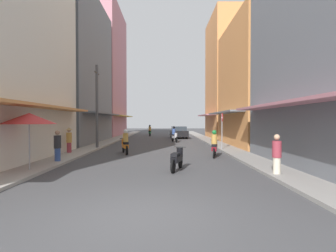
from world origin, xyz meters
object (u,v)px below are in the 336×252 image
motorbike_silver (174,135)px  vendor_umbrella (29,119)px  motorbike_red (178,132)px  pedestrian_crossing (58,147)px  pedestrian_far (69,139)px  utility_pole (97,106)px  motorbike_green (150,131)px  motorbike_maroon (214,145)px  street_sign_no_entry (222,126)px  parked_car (179,132)px  pedestrian_midway (277,156)px  motorbike_orange (125,143)px  motorbike_black (177,158)px

motorbike_silver → vendor_umbrella: size_ratio=0.73×
motorbike_red → pedestrian_crossing: size_ratio=1.07×
motorbike_red → pedestrian_far: pedestrian_far is taller
utility_pole → pedestrian_far: bearing=-106.9°
motorbike_green → pedestrian_crossing: pedestrian_crossing is taller
motorbike_green → pedestrian_crossing: 23.21m
motorbike_silver → pedestrian_far: bearing=-126.3°
motorbike_maroon → street_sign_no_entry: (1.11, 3.10, 1.01)m
pedestrian_far → vendor_umbrella: (0.54, -5.80, 1.25)m
motorbike_green → utility_pole: 16.83m
motorbike_maroon → pedestrian_far: pedestrian_far is taller
pedestrian_crossing → motorbike_silver: bearing=64.3°
parked_car → pedestrian_midway: pedestrian_midway is taller
motorbike_maroon → motorbike_green: same height
motorbike_orange → street_sign_no_entry: 6.84m
motorbike_black → parked_car: 20.69m
pedestrian_crossing → utility_pole: utility_pole is taller
motorbike_maroon → utility_pole: size_ratio=0.28×
pedestrian_midway → street_sign_no_entry: 8.59m
motorbike_silver → motorbike_red: size_ratio=1.01×
motorbike_black → motorbike_red: same height
parked_car → pedestrian_crossing: size_ratio=2.60×
pedestrian_crossing → motorbike_maroon: bearing=15.3°
motorbike_silver → motorbike_red: motorbike_silver is taller
parked_car → vendor_umbrella: size_ratio=1.75×
motorbike_black → motorbike_green: (-2.66, 24.83, 0.20)m
motorbike_green → pedestrian_midway: bearing=-76.4°
motorbike_orange → pedestrian_midway: 9.72m
street_sign_no_entry → pedestrian_far: bearing=-169.6°
motorbike_orange → vendor_umbrella: vendor_umbrella is taller
pedestrian_crossing → street_sign_no_entry: (9.33, 5.35, 0.90)m
motorbike_maroon → parked_car: size_ratio=0.42×
pedestrian_midway → utility_pole: (-9.32, 9.79, 2.42)m
motorbike_green → vendor_umbrella: 25.55m
motorbike_orange → vendor_umbrella: 6.92m
pedestrian_crossing → utility_pole: size_ratio=0.26×
motorbike_orange → motorbike_green: (0.44, 19.20, 0.00)m
motorbike_maroon → motorbike_silver: same height
motorbike_orange → pedestrian_midway: pedestrian_midway is taller
pedestrian_midway → vendor_umbrella: bearing=174.8°
street_sign_no_entry → motorbike_green: bearing=109.2°
motorbike_orange → motorbike_green: 19.21m
street_sign_no_entry → motorbike_red: bearing=96.1°
motorbike_orange → motorbike_silver: size_ratio=0.98×
motorbike_green → motorbike_red: size_ratio=1.04×
motorbike_red → utility_pole: (-6.97, -18.92, 2.71)m
parked_car → vendor_umbrella: 22.33m
motorbike_orange → pedestrian_crossing: (-2.76, -3.78, 0.11)m
motorbike_black → motorbike_green: 24.97m
motorbike_green → motorbike_red: 4.74m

